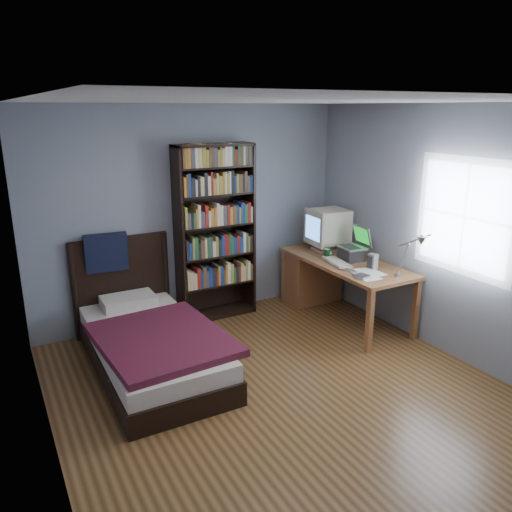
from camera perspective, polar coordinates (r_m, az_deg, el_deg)
name	(u,v)px	position (r m, az deg, el deg)	size (l,w,h in m)	color
room	(292,260)	(4.09, 4.16, -0.48)	(4.20, 4.24, 2.50)	#4C3016
desk	(320,274)	(6.41, 7.31, -2.02)	(0.75, 1.75, 0.73)	brown
crt_monitor	(327,227)	(6.27, 8.11, 3.30)	(0.49, 0.45, 0.53)	beige
laptop	(352,251)	(5.95, 10.95, 0.58)	(0.35, 0.35, 0.40)	#2D2D30
desk_lamp	(418,245)	(5.10, 18.01, 1.25)	(0.21, 0.47, 0.55)	#99999E
keyboard	(337,262)	(5.81, 9.24, -0.70)	(0.17, 0.44, 0.03)	#BCB29D
speaker	(373,261)	(5.67, 13.20, -0.61)	(0.09, 0.09, 0.17)	gray
soda_can	(327,254)	(5.97, 8.11, 0.24)	(0.06, 0.06, 0.12)	#083E17
mouse	(329,253)	(6.15, 8.31, 0.36)	(0.07, 0.12, 0.04)	silver
phone_silver	(348,270)	(5.58, 10.44, -1.53)	(0.05, 0.11, 0.02)	#B3B3B7
phone_grey	(355,274)	(5.44, 11.22, -2.04)	(0.05, 0.10, 0.02)	gray
external_drive	(362,276)	(5.38, 12.03, -2.30)	(0.13, 0.13, 0.03)	gray
bookshelf	(215,233)	(5.88, -4.66, 2.64)	(0.93, 0.30, 2.07)	black
bed	(149,341)	(5.07, -12.16, -9.46)	(1.17, 2.11, 1.16)	black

